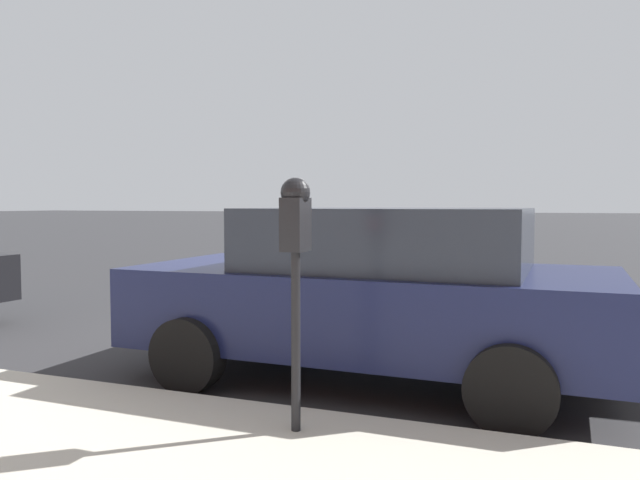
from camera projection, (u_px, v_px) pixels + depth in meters
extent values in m
plane|color=#2B2B2D|center=(331.00, 351.00, 6.75)|extent=(220.00, 220.00, 0.00)
cylinder|color=black|center=(296.00, 342.00, 3.99)|extent=(0.06, 0.06, 1.16)
cube|color=black|center=(296.00, 225.00, 3.95)|extent=(0.20, 0.14, 0.34)
sphere|color=black|center=(295.00, 192.00, 3.94)|extent=(0.19, 0.19, 0.19)
cube|color=#B21919|center=(302.00, 231.00, 4.05)|extent=(0.01, 0.11, 0.12)
cube|color=black|center=(302.00, 212.00, 4.04)|extent=(0.01, 0.10, 0.08)
cube|color=#14193D|center=(370.00, 306.00, 5.63)|extent=(1.99, 4.25, 0.70)
cube|color=#232833|center=(389.00, 238.00, 5.53)|extent=(1.73, 2.39, 0.54)
cylinder|color=black|center=(188.00, 355.00, 5.25)|extent=(0.23, 0.64, 0.64)
cylinder|color=black|center=(284.00, 317.00, 7.03)|extent=(0.23, 0.64, 0.64)
cylinder|color=black|center=(511.00, 389.00, 4.28)|extent=(0.23, 0.64, 0.64)
cylinder|color=black|center=(528.00, 335.00, 6.05)|extent=(0.23, 0.64, 0.64)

